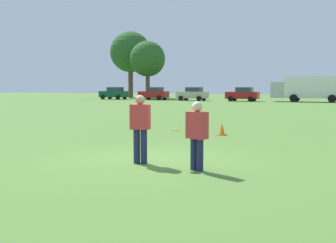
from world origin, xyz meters
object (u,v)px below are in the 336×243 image
parked_car_mid_left (154,93)px  parked_car_mid_right (243,94)px  traffic_cone (222,129)px  box_truck (308,88)px  parked_car_center (193,94)px  player_thrower (140,125)px  parked_car_near_left (114,93)px  player_defender (197,132)px  frisbee (175,130)px

parked_car_mid_left → parked_car_mid_right: size_ratio=1.00×
traffic_cone → box_truck: size_ratio=0.06×
parked_car_center → box_truck: box_truck is taller
parked_car_center → parked_car_mid_right: bearing=2.5°
box_truck → player_thrower: bearing=-89.7°
parked_car_near_left → parked_car_mid_left: 6.66m
player_defender → frisbee: player_defender is taller
frisbee → traffic_cone: 6.92m
traffic_cone → parked_car_near_left: (-27.97, 37.74, 0.69)m
parked_car_mid_right → parked_car_center: bearing=-177.5°
player_defender → parked_car_center: size_ratio=0.38×
player_thrower → traffic_cone: player_thrower is taller
player_thrower → parked_car_near_left: size_ratio=0.41×
player_thrower → traffic_cone: bearing=88.9°
parked_car_mid_right → box_truck: (8.03, 1.05, 0.83)m
player_thrower → traffic_cone: size_ratio=3.58×
frisbee → parked_car_near_left: bearing=122.9°
traffic_cone → box_truck: box_truck is taller
frisbee → box_truck: box_truck is taller
frisbee → parked_car_center: 46.94m
box_truck → player_defender: bearing=-87.7°
player_defender → parked_car_near_left: size_ratio=0.38×
traffic_cone → box_truck: bearing=90.5°
player_defender → parked_car_near_left: 53.52m
traffic_cone → player_defender: bearing=-78.1°
traffic_cone → parked_car_mid_right: 38.50m
player_thrower → traffic_cone: 6.76m
player_thrower → parked_car_mid_left: 49.19m
player_thrower → parked_car_mid_left: (-21.18, 44.39, -0.05)m
player_defender → parked_car_center: bearing=110.7°
frisbee → box_truck: (-1.20, 45.45, 0.85)m
player_thrower → frisbee: player_thrower is taller
traffic_cone → parked_car_near_left: 46.98m
player_defender → parked_car_mid_right: parked_car_mid_right is taller
player_thrower → parked_car_mid_left: bearing=115.5°
parked_car_near_left → parked_car_mid_right: size_ratio=1.00×
box_truck → parked_car_mid_right: bearing=-172.6°
parked_car_mid_left → box_truck: box_truck is taller
player_defender → traffic_cone: bearing=101.9°
player_thrower → box_truck: box_truck is taller
frisbee → parked_car_mid_left: (-22.18, 44.50, 0.03)m
traffic_cone → frisbee: bearing=-82.7°
frisbee → traffic_cone: size_ratio=0.57×
frisbee → box_truck: bearing=91.5°
parked_car_near_left → parked_car_center: bearing=-2.1°
player_thrower → player_defender: (1.59, -0.24, -0.08)m
player_thrower → parked_car_near_left: bearing=122.1°
parked_car_near_left → box_truck: size_ratio=0.49×
player_defender → frisbee: (-0.60, 0.13, 0.01)m
parked_car_center → parked_car_mid_left: bearing=176.2°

